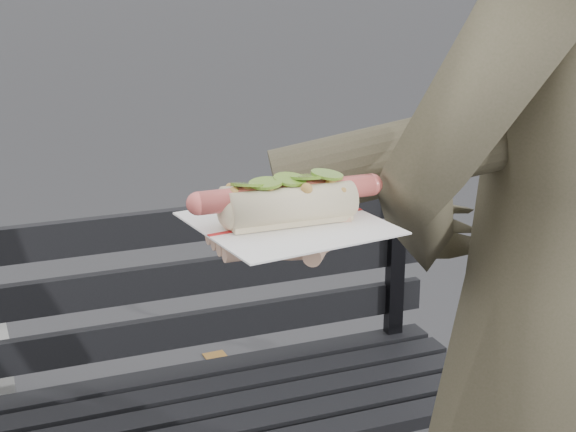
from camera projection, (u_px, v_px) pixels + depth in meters
name	position (u px, v px, depth m)	size (l,w,h in m)	color
park_bench	(141.00, 385.00, 1.93)	(1.50, 0.44, 0.88)	black
person	(553.00, 339.00, 1.24)	(0.67, 0.44, 1.83)	#43412C
held_hotdog	(429.00, 159.00, 1.06)	(0.64, 0.30, 0.20)	#43412C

